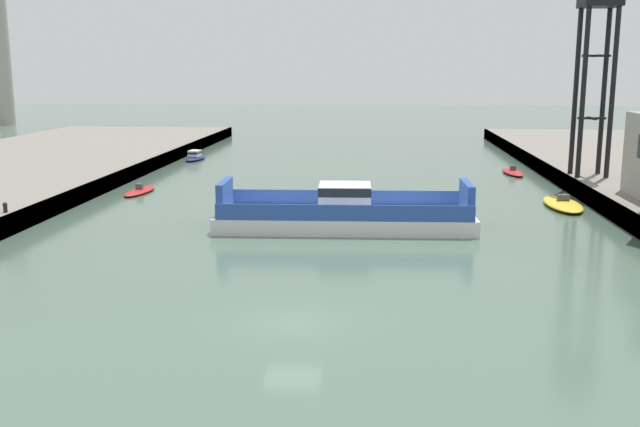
% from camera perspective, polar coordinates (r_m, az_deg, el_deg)
% --- Properties ---
extents(ground_plane, '(400.00, 400.00, 0.00)m').
position_cam_1_polar(ground_plane, '(32.18, -2.16, -8.75)').
color(ground_plane, '#4C6656').
extents(chain_ferry, '(18.20, 6.66, 3.30)m').
position_cam_1_polar(chain_ferry, '(51.05, 1.96, -0.03)').
color(chain_ferry, silver).
rests_on(chain_ferry, ground).
extents(moored_boat_near_left, '(2.21, 5.83, 0.92)m').
position_cam_1_polar(moored_boat_near_left, '(80.02, 14.94, 3.17)').
color(moored_boat_near_left, red).
rests_on(moored_boat_near_left, ground).
extents(moored_boat_near_right, '(2.17, 5.77, 0.85)m').
position_cam_1_polar(moored_boat_near_right, '(67.50, -14.02, 1.73)').
color(moored_boat_near_right, red).
rests_on(moored_boat_near_right, ground).
extents(moored_boat_mid_left, '(2.70, 7.46, 1.04)m').
position_cam_1_polar(moored_boat_mid_left, '(61.97, 18.58, 0.73)').
color(moored_boat_mid_left, yellow).
rests_on(moored_boat_mid_left, ground).
extents(moored_boat_mid_right, '(2.12, 5.48, 1.26)m').
position_cam_1_polar(moored_boat_mid_right, '(90.61, -9.79, 4.45)').
color(moored_boat_mid_right, navy).
rests_on(moored_boat_mid_right, ground).
extents(crane_tower, '(3.27, 3.27, 18.43)m').
position_cam_1_polar(crane_tower, '(70.26, 21.16, 14.56)').
color(crane_tower, black).
rests_on(crane_tower, quay_right).
extents(bollard_left_far, '(0.32, 0.32, 0.71)m').
position_cam_1_polar(bollard_left_far, '(53.54, -23.56, 0.49)').
color(bollard_left_far, black).
rests_on(bollard_left_far, quay_left).
extents(smokestack_distant_a, '(3.45, 3.45, 29.88)m').
position_cam_1_polar(smokestack_distant_a, '(159.11, -23.84, 12.15)').
color(smokestack_distant_a, '#9E998E').
rests_on(smokestack_distant_a, ground).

